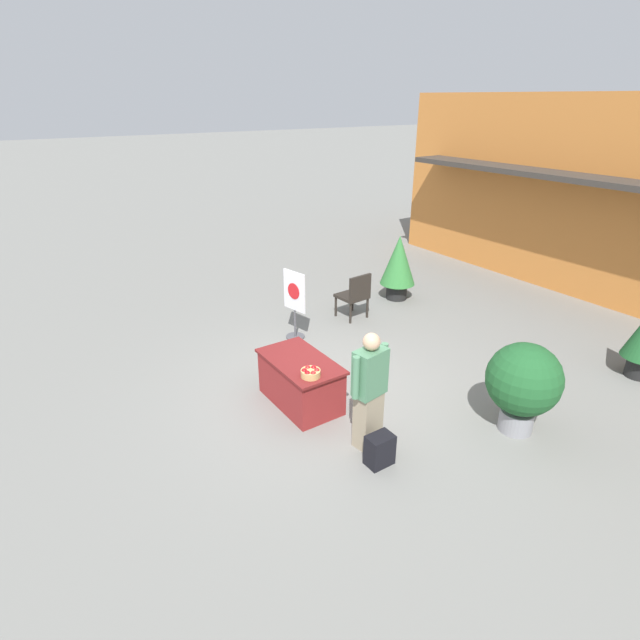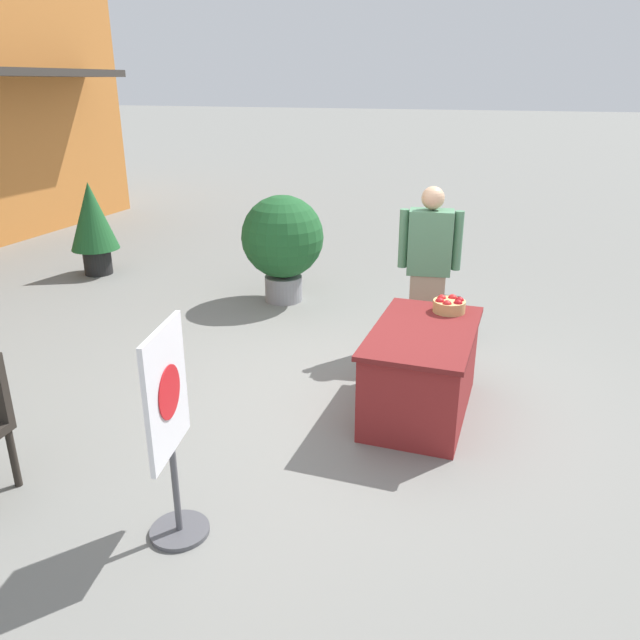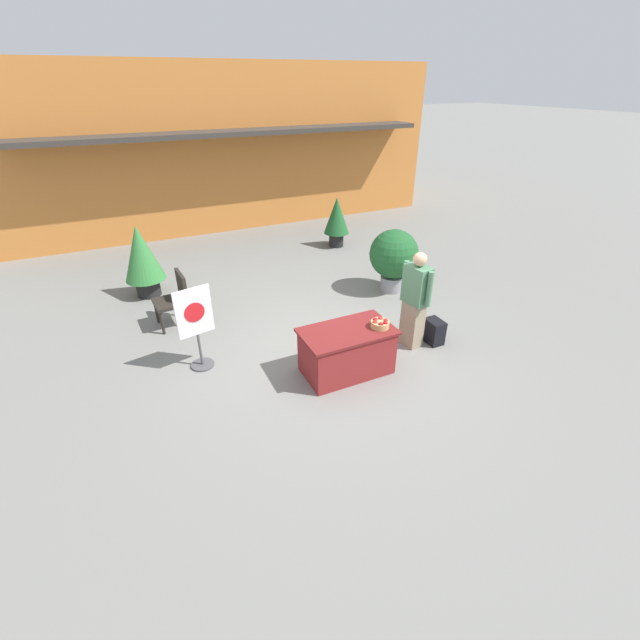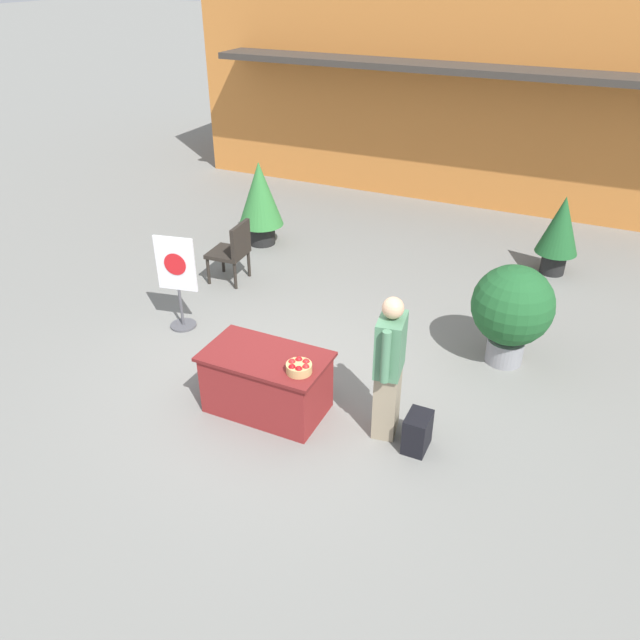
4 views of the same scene
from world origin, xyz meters
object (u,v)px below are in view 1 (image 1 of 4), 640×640
(backpack, at_px, (380,450))
(potted_plant_far_left, at_px, (523,382))
(potted_plant_far_right, at_px, (398,263))
(apple_basket, at_px, (311,373))
(patio_chair, at_px, (355,294))
(display_table, at_px, (301,381))
(person_visitor, at_px, (369,391))
(poster_board, at_px, (295,303))

(backpack, xyz_separation_m, potted_plant_far_left, (0.51, 2.04, 0.56))
(potted_plant_far_right, bearing_deg, apple_basket, -55.44)
(patio_chair, bearing_deg, backpack, 142.20)
(display_table, relative_size, backpack, 3.28)
(patio_chair, xyz_separation_m, potted_plant_far_right, (-0.37, 1.49, 0.29))
(apple_basket, relative_size, backpack, 0.65)
(person_visitor, bearing_deg, backpack, 154.85)
(backpack, relative_size, patio_chair, 0.43)
(apple_basket, relative_size, person_visitor, 0.17)
(potted_plant_far_left, relative_size, potted_plant_far_right, 0.89)
(poster_board, xyz_separation_m, patio_chair, (-0.09, 1.51, -0.17))
(backpack, distance_m, poster_board, 3.87)
(person_visitor, distance_m, potted_plant_far_left, 2.12)
(display_table, distance_m, poster_board, 2.28)
(backpack, distance_m, patio_chair, 4.57)
(poster_board, bearing_deg, backpack, 63.51)
(backpack, relative_size, potted_plant_far_left, 0.32)
(poster_board, bearing_deg, person_visitor, 63.66)
(patio_chair, bearing_deg, apple_basket, 128.65)
(display_table, xyz_separation_m, poster_board, (-1.97, 1.09, 0.36))
(potted_plant_far_right, bearing_deg, person_visitor, -45.85)
(display_table, xyz_separation_m, apple_basket, (0.48, -0.13, 0.42))
(person_visitor, distance_m, backpack, 0.75)
(potted_plant_far_left, bearing_deg, display_table, -136.43)
(apple_basket, bearing_deg, patio_chair, 132.96)
(poster_board, relative_size, potted_plant_far_right, 0.91)
(display_table, bearing_deg, apple_basket, -14.73)
(apple_basket, bearing_deg, poster_board, 153.56)
(poster_board, xyz_separation_m, potted_plant_far_left, (4.21, 1.04, 0.05))
(person_visitor, xyz_separation_m, poster_board, (-3.32, 0.89, -0.11))
(backpack, bearing_deg, poster_board, 164.88)
(person_visitor, bearing_deg, patio_chair, -43.83)
(person_visitor, distance_m, poster_board, 3.43)
(display_table, distance_m, potted_plant_far_left, 3.12)
(poster_board, relative_size, patio_chair, 1.37)
(apple_basket, xyz_separation_m, potted_plant_far_right, (-2.91, 4.22, 0.05))
(display_table, xyz_separation_m, backpack, (1.73, 0.09, -0.16))
(person_visitor, relative_size, potted_plant_far_right, 1.11)
(person_visitor, bearing_deg, apple_basket, 12.19)
(apple_basket, bearing_deg, display_table, 165.27)
(patio_chair, xyz_separation_m, potted_plant_far_left, (4.30, -0.47, 0.22))
(poster_board, bearing_deg, potted_plant_far_right, 177.30)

